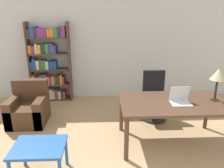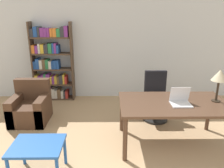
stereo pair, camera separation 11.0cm
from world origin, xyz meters
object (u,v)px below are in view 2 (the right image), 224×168
Objects in this scene: side_table_blue at (38,149)px; bookshelf at (51,65)px; laptop at (180,101)px; table_lamp at (220,76)px; desk at (173,107)px; armchair at (31,108)px; office_chair at (156,98)px.

bookshelf reaches higher than side_table_blue.
laptop is 0.72m from table_lamp.
armchair is at bearing 162.05° from desk.
armchair is at bearing -178.00° from office_chair.
bookshelf reaches higher than table_lamp.
armchair reaches higher than side_table_blue.
office_chair is at bearing 2.00° from armchair.
bookshelf is at bearing 82.91° from armchair.
laptop is 0.16× the size of bookshelf.
bookshelf is at bearing 140.18° from desk.
side_table_blue is 1.74m from armchair.
laptop is 1.09m from office_chair.
desk is at bearing -176.42° from table_lamp.
desk is 0.17m from laptop.
office_chair is 0.52× the size of bookshelf.
laptop is at bearing -38.90° from desk.
table_lamp reaches higher than laptop.
armchair is (-3.34, 0.81, -0.90)m from table_lamp.
side_table_blue is at bearing -163.57° from table_lamp.
side_table_blue is 0.35× the size of bookshelf.
laptop is 0.58× the size of table_lamp.
office_chair is 2.57m from armchair.
laptop is 0.31× the size of office_chair.
desk is at bearing -39.82° from bookshelf.
bookshelf is (-2.57, 2.14, 0.09)m from laptop.
side_table_blue is at bearing -67.81° from armchair.
laptop is at bearing -39.79° from bookshelf.
side_table_blue is 2.91m from bookshelf.
desk is 0.98m from office_chair.
side_table_blue is (-2.07, -0.68, -0.40)m from laptop.
laptop reaches higher than office_chair.
office_chair is 2.55m from side_table_blue.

